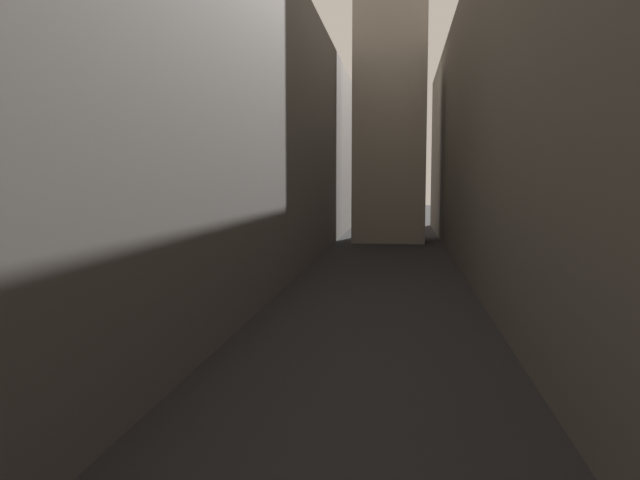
% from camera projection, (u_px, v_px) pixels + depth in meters
% --- Properties ---
extents(ground_plane, '(264.00, 264.00, 0.00)m').
position_uv_depth(ground_plane, '(377.00, 294.00, 34.77)').
color(ground_plane, '#232326').
extents(building_block_left, '(14.22, 108.00, 19.75)m').
position_uv_depth(building_block_left, '(171.00, 123.00, 37.45)').
color(building_block_left, slate).
rests_on(building_block_left, ground).
extents(building_block_right, '(14.05, 108.00, 20.17)m').
position_uv_depth(building_block_right, '(606.00, 113.00, 34.16)').
color(building_block_right, '#60594F').
rests_on(building_block_right, ground).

